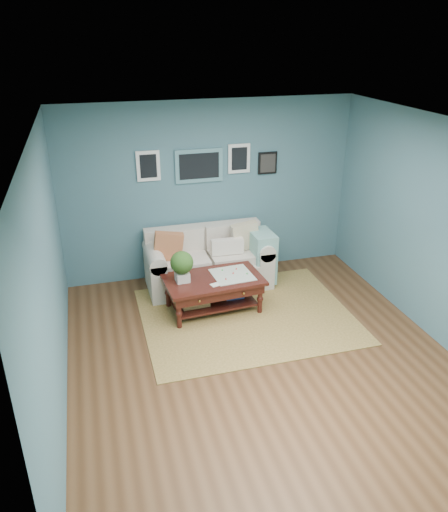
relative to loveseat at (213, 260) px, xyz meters
name	(u,v)px	position (x,y,z in m)	size (l,w,h in m)	color
room_shell	(264,253)	(0.08, -1.97, 0.96)	(5.00, 5.02, 2.70)	brown
area_rug	(247,316)	(0.20, -1.06, -0.39)	(2.82, 2.25, 0.01)	brown
loveseat	(213,260)	(0.00, 0.00, 0.00)	(1.90, 0.86, 0.98)	beige
coffee_table	(208,284)	(-0.26, -0.77, 0.02)	(1.38, 0.86, 0.93)	black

